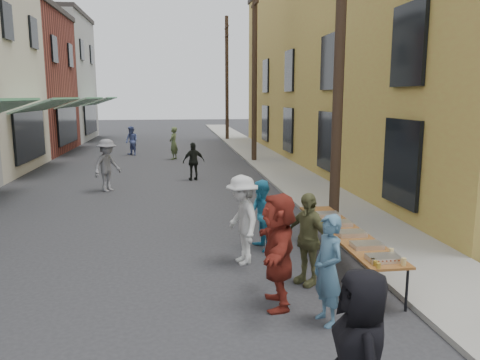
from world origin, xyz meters
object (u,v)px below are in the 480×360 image
object	(u,v)px
utility_pole_mid	(254,71)
utility_pole_far	(227,79)
guest_front_c	(261,216)
catering_tray_sausage	(384,258)
serving_table	(345,233)
guest_front_a	(360,359)
utility_pole_near	(340,44)

from	to	relation	value
utility_pole_mid	utility_pole_far	xyz separation A→B (m)	(0.00, 12.00, 0.00)
utility_pole_mid	guest_front_c	distance (m)	14.29
catering_tray_sausage	utility_pole_far	bearing A→B (deg)	88.39
utility_pole_far	utility_pole_mid	bearing A→B (deg)	-90.00
serving_table	guest_front_a	bearing A→B (deg)	-108.96
utility_pole_far	guest_front_c	size ratio (longest dim) A/B	5.91
utility_pole_far	guest_front_a	distance (m)	31.64
utility_pole_far	serving_table	size ratio (longest dim) A/B	2.25
guest_front_a	catering_tray_sausage	bearing A→B (deg)	157.08
serving_table	utility_pole_near	bearing A→B (deg)	74.59
utility_pole_far	catering_tray_sausage	xyz separation A→B (m)	(-0.81, -28.57, -3.71)
utility_pole_mid	guest_front_a	world-z (taller)	utility_pole_mid
utility_pole_near	utility_pole_mid	size ratio (longest dim) A/B	1.00
serving_table	guest_front_c	distance (m)	1.90
utility_pole_near	utility_pole_mid	distance (m)	12.00
utility_pole_near	utility_pole_far	xyz separation A→B (m)	(0.00, 24.00, 0.00)
serving_table	catering_tray_sausage	bearing A→B (deg)	-90.00
serving_table	guest_front_a	distance (m)	4.68
utility_pole_far	guest_front_a	size ratio (longest dim) A/B	5.17
utility_pole_mid	guest_front_c	size ratio (longest dim) A/B	5.91
utility_pole_far	catering_tray_sausage	bearing A→B (deg)	-91.61
catering_tray_sausage	guest_front_c	xyz separation A→B (m)	(-1.37, 2.96, -0.03)
utility_pole_near	guest_front_a	distance (m)	8.52
utility_pole_far	serving_table	world-z (taller)	utility_pole_far
utility_pole_mid	serving_table	xyz separation A→B (m)	(-0.81, -14.92, -3.79)
utility_pole_mid	catering_tray_sausage	world-z (taller)	utility_pole_mid
utility_pole_near	serving_table	xyz separation A→B (m)	(-0.81, -2.92, -3.79)
utility_pole_near	catering_tray_sausage	world-z (taller)	utility_pole_near
utility_pole_far	catering_tray_sausage	distance (m)	28.82
utility_pole_near	catering_tray_sausage	distance (m)	5.94
serving_table	guest_front_a	size ratio (longest dim) A/B	2.30
utility_pole_near	guest_front_a	world-z (taller)	utility_pole_near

